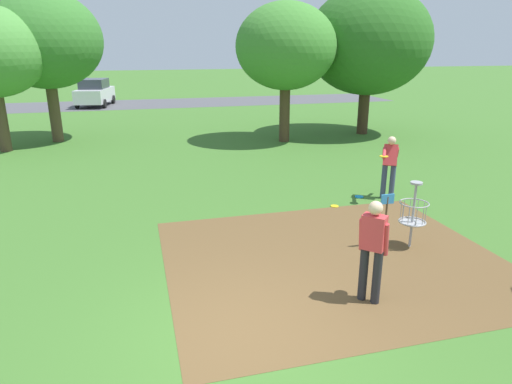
% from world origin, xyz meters
% --- Properties ---
extents(ground_plane, '(160.00, 160.00, 0.00)m').
position_xyz_m(ground_plane, '(0.00, 0.00, 0.00)').
color(ground_plane, '#3D6B28').
extents(dirt_tee_pad, '(6.40, 5.51, 0.01)m').
position_xyz_m(dirt_tee_pad, '(2.32, 1.96, 0.00)').
color(dirt_tee_pad, brown).
rests_on(dirt_tee_pad, ground).
extents(disc_golf_basket, '(0.98, 0.58, 1.39)m').
position_xyz_m(disc_golf_basket, '(4.02, 2.11, 0.75)').
color(disc_golf_basket, '#9E9EA3').
rests_on(disc_golf_basket, ground).
extents(player_foreground_watching, '(0.94, 0.82, 1.71)m').
position_xyz_m(player_foreground_watching, '(5.25, 5.02, 0.99)').
color(player_foreground_watching, '#384260').
rests_on(player_foreground_watching, ground).
extents(player_throwing, '(0.45, 0.45, 1.71)m').
position_xyz_m(player_throwing, '(2.23, 0.42, 0.97)').
color(player_throwing, '#232328').
rests_on(player_throwing, ground).
extents(frisbee_near_basket, '(0.24, 0.24, 0.02)m').
position_xyz_m(frisbee_near_basket, '(4.58, 5.30, 0.01)').
color(frisbee_near_basket, '#1E93DB').
rests_on(frisbee_near_basket, ground).
extents(frisbee_by_tee, '(0.21, 0.21, 0.02)m').
position_xyz_m(frisbee_by_tee, '(3.61, 4.76, 0.01)').
color(frisbee_by_tee, gold).
rests_on(frisbee_by_tee, ground).
extents(tree_near_left, '(4.15, 4.15, 5.71)m').
position_xyz_m(tree_near_left, '(5.02, 13.18, 3.93)').
color(tree_near_left, '#4C3823').
rests_on(tree_near_left, ground).
extents(tree_near_right, '(5.55, 5.55, 6.52)m').
position_xyz_m(tree_near_right, '(9.17, 13.97, 4.15)').
color(tree_near_right, '#422D1E').
rests_on(tree_near_right, ground).
extents(tree_mid_left, '(4.60, 4.60, 6.15)m').
position_xyz_m(tree_mid_left, '(-4.51, 15.71, 4.18)').
color(tree_mid_left, brown).
rests_on(tree_mid_left, ground).
extents(parking_lot_strip, '(36.00, 6.00, 0.01)m').
position_xyz_m(parking_lot_strip, '(0.00, 28.69, 0.00)').
color(parking_lot_strip, '#4C4C51').
rests_on(parking_lot_strip, ground).
extents(parked_car_leftmost, '(2.55, 4.46, 1.84)m').
position_xyz_m(parked_car_leftmost, '(-3.76, 28.33, 0.92)').
color(parked_car_leftmost, silver).
rests_on(parked_car_leftmost, ground).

